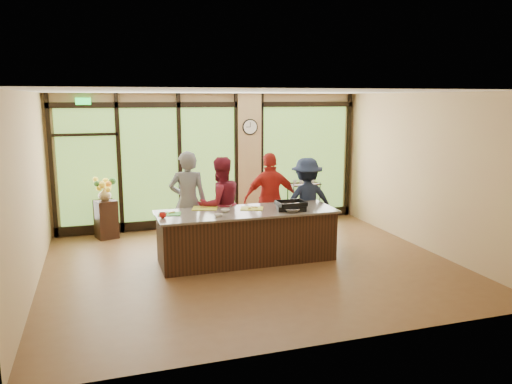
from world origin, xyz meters
TOP-DOWN VIEW (x-y plane):
  - floor at (0.00, 0.00)m, footprint 7.00×7.00m
  - ceiling at (0.00, 0.00)m, footprint 7.00×7.00m
  - back_wall at (0.00, 3.00)m, footprint 7.00×0.00m
  - left_wall at (-3.50, 0.00)m, footprint 0.00×6.00m
  - right_wall at (3.50, 0.00)m, footprint 0.00×6.00m
  - window_wall at (0.16, 2.95)m, footprint 6.90×0.12m
  - island_base at (0.00, 0.30)m, footprint 3.10×1.00m
  - countertop at (0.00, 0.30)m, footprint 3.20×1.10m
  - wall_clock at (0.85, 2.87)m, footprint 0.36×0.04m
  - cook_left at (-0.91, 1.12)m, footprint 0.78×0.59m
  - cook_midleft at (-0.32, 0.97)m, footprint 1.01×0.87m
  - cook_midright at (0.73, 1.09)m, footprint 1.12×0.55m
  - cook_right at (1.45, 0.98)m, footprint 1.16×0.72m
  - roasting_pan at (0.78, 0.12)m, footprint 0.57×0.49m
  - mixing_bowl at (0.73, -0.03)m, footprint 0.34×0.34m
  - cutting_board_left at (-1.35, 0.44)m, footprint 0.43×0.36m
  - cutting_board_center at (-0.68, 0.69)m, footprint 0.52×0.45m
  - cutting_board_right at (0.13, 0.42)m, footprint 0.48×0.43m
  - prep_bowl_near at (-0.39, 0.31)m, footprint 0.21×0.21m
  - prep_bowl_mid at (-0.58, 0.03)m, footprint 0.18×0.18m
  - prep_bowl_far at (-0.22, 0.74)m, footprint 0.12×0.12m
  - red_ramekin at (-1.50, 0.19)m, footprint 0.12×0.12m
  - flower_stand at (-2.39, 2.60)m, footprint 0.51×0.51m
  - flower_vase at (-2.39, 2.60)m, footprint 0.35×0.35m
  - bar_cart at (2.15, 2.75)m, footprint 0.77×0.48m

SIDE VIEW (x-z plane):
  - floor at x=0.00m, z-range 0.00..0.00m
  - flower_stand at x=-2.39m, z-range 0.00..0.80m
  - island_base at x=0.00m, z-range 0.00..0.88m
  - bar_cart at x=2.15m, z-range 0.10..1.10m
  - cook_right at x=1.45m, z-range 0.00..1.74m
  - countertop at x=0.00m, z-range 0.88..0.92m
  - cook_midleft at x=-0.32m, z-range 0.00..1.82m
  - cutting_board_left at x=-1.35m, z-range 0.92..0.93m
  - cutting_board_right at x=0.13m, z-range 0.92..0.93m
  - cook_midright at x=0.73m, z-range 0.00..1.85m
  - cutting_board_center at x=-0.68m, z-range 0.92..0.93m
  - prep_bowl_far at x=-0.22m, z-range 0.92..0.95m
  - prep_bowl_mid at x=-0.58m, z-range 0.92..0.96m
  - flower_vase at x=-2.39m, z-range 0.80..1.08m
  - prep_bowl_near at x=-0.39m, z-range 0.92..0.97m
  - mixing_bowl at x=0.73m, z-range 0.92..0.99m
  - roasting_pan at x=0.78m, z-range 0.92..1.01m
  - red_ramekin at x=-1.50m, z-range 0.92..1.01m
  - cook_left at x=-0.91m, z-range 0.00..1.94m
  - window_wall at x=0.16m, z-range -0.11..2.89m
  - back_wall at x=0.00m, z-range -2.00..5.00m
  - left_wall at x=-3.50m, z-range -1.50..4.50m
  - right_wall at x=3.50m, z-range -1.50..4.50m
  - wall_clock at x=0.85m, z-range 2.07..2.43m
  - ceiling at x=0.00m, z-range 3.00..3.00m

